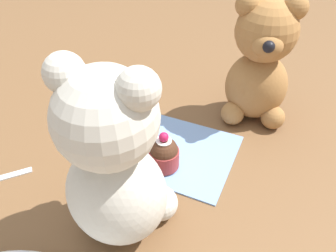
{
  "coord_description": "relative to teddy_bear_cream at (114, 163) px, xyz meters",
  "views": [
    {
      "loc": [
        -0.18,
        0.41,
        0.42
      ],
      "look_at": [
        0.0,
        0.0,
        0.06
      ],
      "focal_mm": 35.0,
      "sensor_mm": 36.0,
      "label": 1
    }
  ],
  "objects": [
    {
      "name": "cupcake_near_tan_bear",
      "position": [
        0.08,
        -0.18,
        -0.1
      ],
      "size": [
        0.05,
        0.05,
        0.06
      ],
      "color": "#993333",
      "rests_on": "knitted_placemat"
    },
    {
      "name": "teddy_bear_tan",
      "position": [
        -0.11,
        -0.35,
        -0.01
      ],
      "size": [
        0.14,
        0.14,
        0.25
      ],
      "rotation": [
        0.0,
        0.0,
        3.39
      ],
      "color": "#A3703D",
      "rests_on": "ground_plane"
    },
    {
      "name": "teddy_bear_cream",
      "position": [
        0.0,
        0.0,
        0.0
      ],
      "size": [
        0.14,
        0.14,
        0.27
      ],
      "rotation": [
        0.0,
        0.0,
        0.05
      ],
      "color": "beige",
      "rests_on": "ground_plane"
    },
    {
      "name": "knitted_placemat",
      "position": [
        0.01,
        -0.18,
        -0.13
      ],
      "size": [
        0.24,
        0.18,
        0.01
      ],
      "primitive_type": "cube",
      "color": "#7A9ED1",
      "rests_on": "ground_plane"
    },
    {
      "name": "cupcake_near_cream_bear",
      "position": [
        -0.01,
        -0.13,
        -0.1
      ],
      "size": [
        0.05,
        0.05,
        0.07
      ],
      "color": "#993333",
      "rests_on": "knitted_placemat"
    },
    {
      "name": "ground_plane",
      "position": [
        0.01,
        -0.18,
        -0.13
      ],
      "size": [
        4.0,
        4.0,
        0.0
      ],
      "primitive_type": "plane",
      "color": "brown"
    }
  ]
}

